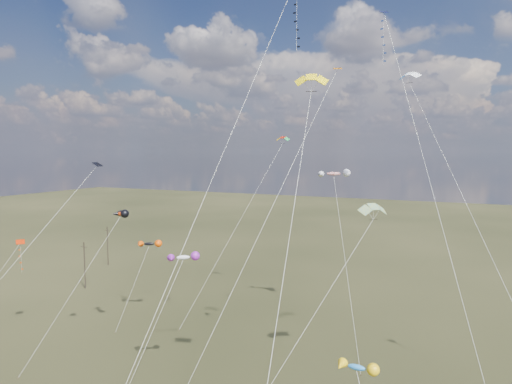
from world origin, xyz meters
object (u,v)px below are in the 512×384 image
at_px(utility_pole_near, 85,265).
at_px(novelty_black_orange, 149,244).
at_px(utility_pole_far, 108,246).
at_px(diamond_black_high, 286,35).
at_px(parafoil_yellow, 311,79).

height_order(utility_pole_near, novelty_black_orange, novelty_black_orange).
height_order(utility_pole_far, diamond_black_high, diamond_black_high).
bearing_deg(utility_pole_near, utility_pole_far, 119.74).
relative_size(utility_pole_near, diamond_black_high, 0.21).
xyz_separation_m(utility_pole_near, novelty_black_orange, (19.58, -7.27, 6.68)).
xyz_separation_m(diamond_black_high, novelty_black_orange, (-24.90, 12.54, -22.47)).
relative_size(utility_pole_near, parafoil_yellow, 0.27).
xyz_separation_m(utility_pole_far, novelty_black_orange, (27.58, -21.27, 6.68)).
bearing_deg(diamond_black_high, utility_pole_far, 147.22).
xyz_separation_m(parafoil_yellow, novelty_black_orange, (-29.05, 18.27, -17.67)).
bearing_deg(parafoil_yellow, utility_pole_near, 152.29).
height_order(utility_pole_near, diamond_black_high, diamond_black_high).
bearing_deg(utility_pole_near, novelty_black_orange, -20.36).
height_order(parafoil_yellow, novelty_black_orange, parafoil_yellow).
distance_m(utility_pole_near, utility_pole_far, 16.12).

